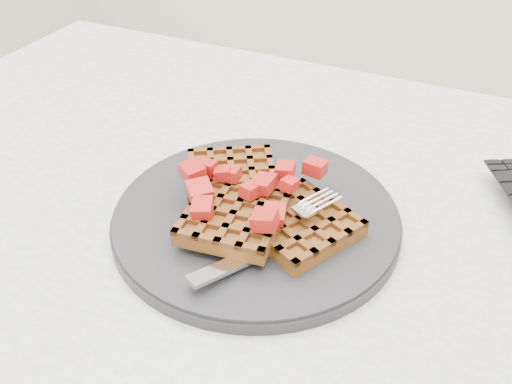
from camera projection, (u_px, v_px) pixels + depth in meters
table at (294, 310)px, 0.64m from camera, size 1.20×0.80×0.75m
plate at (256, 217)px, 0.58m from camera, size 0.29×0.29×0.02m
waffles at (255, 204)px, 0.57m from camera, size 0.22×0.19×0.03m
strawberry_pile at (256, 180)px, 0.55m from camera, size 0.15×0.15×0.02m
fork at (278, 239)px, 0.53m from camera, size 0.10×0.17×0.02m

